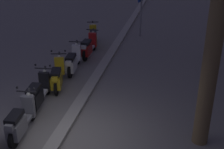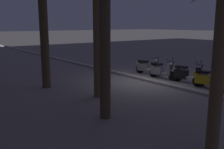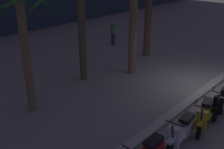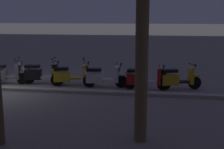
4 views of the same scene
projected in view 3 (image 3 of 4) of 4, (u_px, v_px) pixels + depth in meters
The scene contains 7 objects.
ground_plane at pixel (204, 87), 12.15m from camera, with size 200.00×200.00×0.00m, color gray.
curb_strip at pixel (208, 87), 12.01m from camera, with size 60.00×0.36×0.12m, color #ADA89E.
scooter_white_tail_end at pixel (182, 131), 8.30m from camera, with size 1.83×0.57×1.04m.
scooter_yellow_mid_centre at pixel (205, 114), 9.21m from camera, with size 1.83×0.76×1.17m.
scooter_black_last_in_row at pixel (223, 100), 10.06m from camera, with size 1.85×0.56×1.17m.
palm_tree_by_mall_entrance at pixel (19, 12), 8.94m from camera, with size 2.58×2.65×4.70m.
pedestrian_by_palm_tree at pixel (113, 33), 18.05m from camera, with size 0.34×0.34×1.52m.
Camera 3 is at (-10.90, -4.32, 5.21)m, focal length 43.98 mm.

